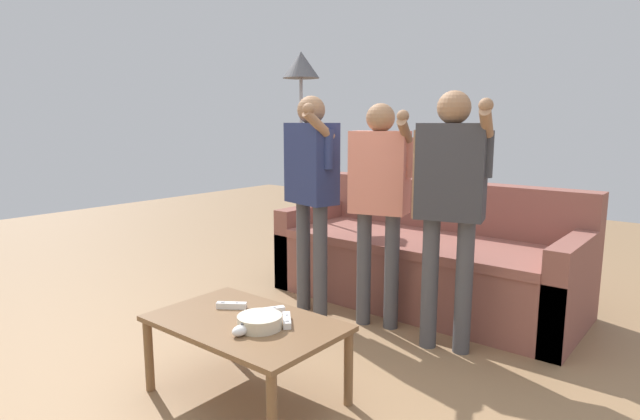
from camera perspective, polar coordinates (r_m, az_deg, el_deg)
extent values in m
plane|color=#93704C|center=(2.89, -4.24, -17.63)|extent=(12.00, 12.00, 0.00)
cube|color=brown|center=(3.92, 11.22, -6.84)|extent=(2.17, 0.89, 0.44)
cube|color=#94584D|center=(3.80, 10.84, -3.47)|extent=(1.89, 0.77, 0.06)
cube|color=brown|center=(4.14, 13.73, 0.13)|extent=(2.17, 0.18, 0.43)
cube|color=brown|center=(4.44, -0.39, -3.40)|extent=(0.14, 0.89, 0.64)
cube|color=brown|center=(3.57, 25.98, -7.71)|extent=(0.14, 0.89, 0.64)
cube|color=brown|center=(2.55, -8.22, -12.17)|extent=(0.91, 0.58, 0.03)
cylinder|color=brown|center=(2.80, -18.24, -14.90)|extent=(0.04, 0.04, 0.37)
cylinder|color=brown|center=(2.20, -5.28, -21.52)|extent=(0.04, 0.04, 0.37)
cylinder|color=brown|center=(3.07, -10.04, -12.25)|extent=(0.04, 0.04, 0.37)
cylinder|color=brown|center=(2.55, 3.14, -16.92)|extent=(0.04, 0.04, 0.37)
cylinder|color=beige|center=(2.44, -6.62, -12.06)|extent=(0.21, 0.21, 0.06)
ellipsoid|color=white|center=(2.38, -8.71, -12.91)|extent=(0.06, 0.09, 0.05)
cylinder|color=#4C4C51|center=(2.37, -8.51, -12.23)|extent=(0.02, 0.02, 0.01)
cylinder|color=#2D2D33|center=(4.72, -1.97, -6.49)|extent=(0.28, 0.28, 0.02)
cylinder|color=gray|center=(4.55, -2.03, 3.74)|extent=(0.03, 0.03, 1.67)
cone|color=#4C4C51|center=(4.55, -2.10, 15.62)|extent=(0.32, 0.32, 0.22)
cylinder|color=#47474C|center=(3.67, -1.83, -5.05)|extent=(0.10, 0.10, 0.78)
cylinder|color=#47474C|center=(3.52, 0.02, -5.69)|extent=(0.10, 0.10, 0.78)
cube|color=navy|center=(3.49, -0.95, 5.12)|extent=(0.41, 0.28, 0.54)
sphere|color=#936B4C|center=(3.48, -0.97, 10.90)|extent=(0.18, 0.18, 0.18)
cylinder|color=#936B4C|center=(3.64, -2.68, 4.92)|extent=(0.07, 0.07, 0.51)
cylinder|color=navy|center=(3.33, 0.94, 6.68)|extent=(0.07, 0.07, 0.25)
cylinder|color=#936B4C|center=(3.28, -0.14, 9.25)|extent=(0.12, 0.24, 0.20)
sphere|color=#936B4C|center=(3.23, -1.26, 11.01)|extent=(0.07, 0.07, 0.07)
cylinder|color=#47474C|center=(3.43, 4.83, -6.39)|extent=(0.09, 0.09, 0.75)
cylinder|color=#47474C|center=(3.38, 7.85, -6.70)|extent=(0.09, 0.09, 0.75)
cube|color=#DB7F6B|center=(3.29, 6.53, 4.11)|extent=(0.39, 0.27, 0.52)
sphere|color=#936B4C|center=(3.27, 6.65, 10.00)|extent=(0.18, 0.18, 0.18)
cylinder|color=#936B4C|center=(3.35, 3.60, 3.84)|extent=(0.07, 0.07, 0.49)
cylinder|color=#DB7F6B|center=(3.23, 9.59, 5.69)|extent=(0.07, 0.07, 0.24)
cylinder|color=#936B4C|center=(3.16, 9.35, 8.30)|extent=(0.12, 0.24, 0.19)
sphere|color=#936B4C|center=(3.09, 9.07, 10.14)|extent=(0.07, 0.07, 0.07)
cylinder|color=#47474C|center=(3.14, 11.93, -7.85)|extent=(0.10, 0.10, 0.78)
cylinder|color=#47474C|center=(3.11, 15.47, -8.18)|extent=(0.10, 0.10, 0.78)
cube|color=#38383D|center=(2.99, 14.19, 4.08)|extent=(0.41, 0.28, 0.54)
sphere|color=#936B4C|center=(2.98, 14.48, 10.82)|extent=(0.19, 0.19, 0.19)
cylinder|color=#936B4C|center=(3.03, 10.73, 3.82)|extent=(0.07, 0.07, 0.51)
cylinder|color=#38383D|center=(2.96, 17.82, 5.84)|extent=(0.07, 0.07, 0.25)
cylinder|color=#936B4C|center=(2.88, 17.80, 8.80)|extent=(0.12, 0.25, 0.20)
sphere|color=#936B4C|center=(2.80, 17.72, 10.88)|extent=(0.07, 0.07, 0.07)
cube|color=white|center=(2.49, -3.67, -11.96)|extent=(0.13, 0.14, 0.03)
cylinder|color=silver|center=(2.51, -3.69, -11.37)|extent=(0.01, 0.01, 0.00)
cube|color=silver|center=(2.44, -3.63, -12.00)|extent=(0.02, 0.02, 0.00)
cube|color=white|center=(2.61, -5.62, -10.95)|extent=(0.11, 0.15, 0.03)
cylinder|color=silver|center=(2.61, -5.01, -10.53)|extent=(0.01, 0.01, 0.00)
cube|color=silver|center=(2.59, -6.64, -10.70)|extent=(0.02, 0.02, 0.00)
cube|color=white|center=(2.71, -9.66, -10.27)|extent=(0.15, 0.12, 0.03)
cylinder|color=silver|center=(2.70, -9.10, -9.96)|extent=(0.01, 0.01, 0.00)
cube|color=silver|center=(2.71, -10.62, -9.87)|extent=(0.02, 0.02, 0.00)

